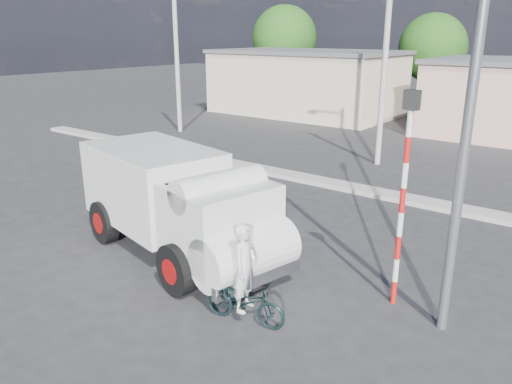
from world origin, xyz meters
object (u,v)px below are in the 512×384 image
Objects in this scene: cyclist at (245,282)px; traffic_pole at (404,183)px; truck at (179,202)px; bicycle at (245,302)px; streetlight at (466,58)px.

cyclist is 0.40× the size of traffic_pole.
cyclist is at bearing -11.09° from truck.
traffic_pole reaches higher than cyclist.
streetlight is (2.91, 2.15, 4.52)m from bicycle.
streetlight is at bearing -17.73° from traffic_pole.
traffic_pole is (1.97, 2.45, 2.15)m from bicycle.
traffic_pole is at bearing -50.94° from bicycle.
traffic_pole reaches higher than bicycle.
streetlight reaches higher than traffic_pole.
traffic_pole is 0.48× the size of streetlight.
streetlight is (0.94, -0.30, 2.37)m from traffic_pole.
bicycle is 0.97× the size of cyclist.
bicycle is at bearing -143.56° from streetlight.
cyclist is 3.59m from traffic_pole.
truck is 3.50m from cyclist.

